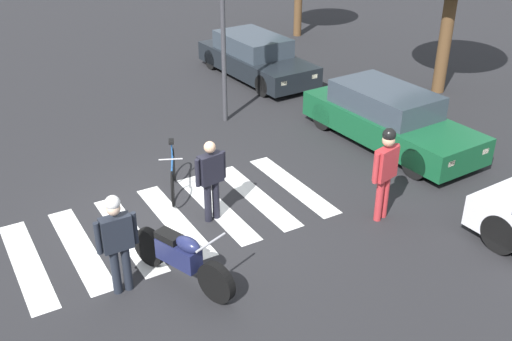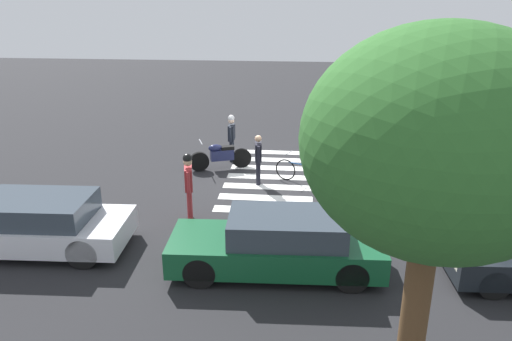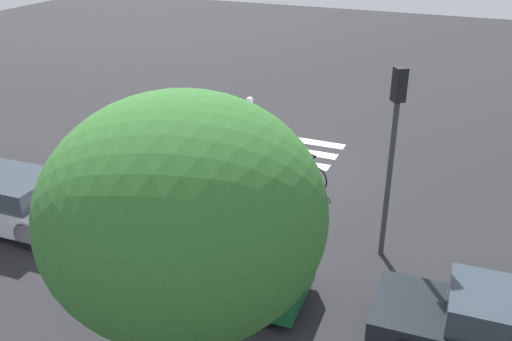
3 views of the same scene
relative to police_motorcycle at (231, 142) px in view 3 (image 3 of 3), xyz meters
The scene contains 12 objects.
ground_plane 1.91m from the police_motorcycle, 160.50° to the left, with size 60.00×60.00×0.00m, color #232326.
police_motorcycle is the anchor object (origin of this frame).
leaning_bicycle 2.98m from the police_motorcycle, 159.02° to the left, with size 1.65×0.78×1.02m.
officer_on_foot 1.96m from the police_motorcycle, 138.22° to the left, with size 0.26×0.65×1.62m.
officer_by_motorcycle 1.07m from the police_motorcycle, 105.85° to the right, with size 0.23×0.66×1.73m.
pedestrian_bystander 4.09m from the police_motorcycle, 87.51° to the left, with size 0.31×0.68×1.86m.
crosswalk_stripes 1.91m from the police_motorcycle, 160.50° to the left, with size 2.83×5.85×0.01m.
car_black_suv 10.34m from the police_motorcycle, 142.87° to the left, with size 4.56×1.89×1.31m.
car_green_compact 6.86m from the police_motorcycle, 110.07° to the left, with size 4.67×1.87×1.35m.
car_white_van 6.95m from the police_motorcycle, 59.49° to the left, with size 4.74×2.06×1.31m.
traffic_light_pole 7.14m from the police_motorcycle, 146.10° to the left, with size 0.34×0.35×4.36m.
street_tree_mid 11.69m from the police_motorcycle, 112.99° to the left, with size 3.22×3.22×5.52m.
Camera 3 is at (-5.48, 14.32, 7.24)m, focal length 39.54 mm.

